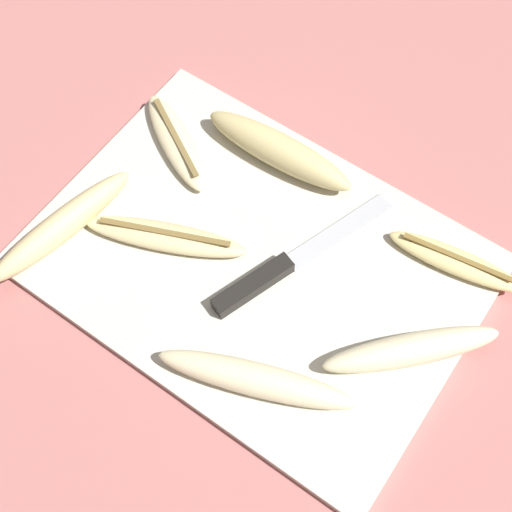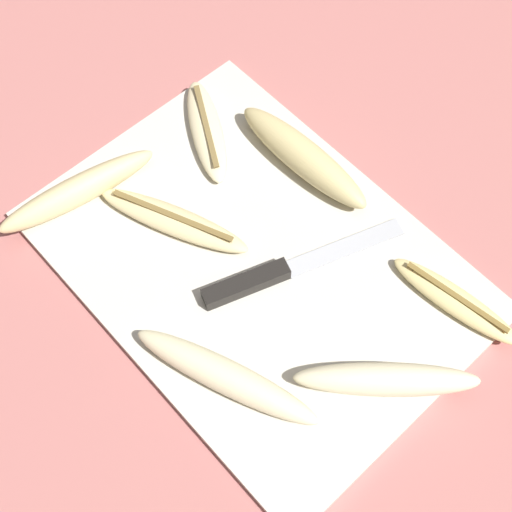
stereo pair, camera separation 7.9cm
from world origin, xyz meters
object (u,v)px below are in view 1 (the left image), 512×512
object	(u,v)px
banana_pale_long	(256,379)
banana_bright_far	(413,347)
banana_ripe_center	(166,237)
knife	(272,274)
banana_cream_curved	(177,142)
banana_spotted_left	(279,150)
banana_golden_short	(455,261)
banana_mellow_near	(62,226)

from	to	relation	value
banana_pale_long	banana_bright_far	bearing A→B (deg)	46.91
banana_ripe_center	banana_pale_long	size ratio (longest dim) A/B	0.90
knife	banana_cream_curved	world-z (taller)	banana_cream_curved
banana_ripe_center	banana_spotted_left	bearing A→B (deg)	76.17
banana_spotted_left	banana_ripe_center	bearing A→B (deg)	-103.83
banana_pale_long	banana_golden_short	xyz separation A→B (m)	(0.10, 0.24, -0.01)
banana_golden_short	banana_cream_curved	xyz separation A→B (m)	(-0.36, -0.05, 0.00)
banana_bright_far	banana_mellow_near	bearing A→B (deg)	-165.68
knife	banana_ripe_center	xyz separation A→B (m)	(-0.12, -0.03, 0.00)
banana_spotted_left	banana_mellow_near	world-z (taller)	banana_spotted_left
banana_golden_short	banana_spotted_left	size ratio (longest dim) A/B	0.81
banana_spotted_left	banana_mellow_near	size ratio (longest dim) A/B	0.99
banana_bright_far	banana_golden_short	bearing A→B (deg)	95.23
banana_pale_long	banana_golden_short	distance (m)	0.26
banana_spotted_left	knife	bearing A→B (deg)	-58.46
banana_golden_short	knife	bearing A→B (deg)	-140.84
banana_bright_far	banana_cream_curved	distance (m)	0.37
banana_pale_long	banana_spotted_left	bearing A→B (deg)	119.64
banana_golden_short	banana_cream_curved	distance (m)	0.36
banana_golden_short	banana_spotted_left	bearing A→B (deg)	178.78
banana_bright_far	banana_ripe_center	bearing A→B (deg)	-171.87
banana_pale_long	banana_cream_curved	world-z (taller)	banana_pale_long
banana_bright_far	knife	bearing A→B (deg)	-176.63
banana_ripe_center	banana_cream_curved	distance (m)	0.13
banana_golden_short	banana_bright_far	size ratio (longest dim) A/B	0.99
banana_spotted_left	banana_bright_far	xyz separation A→B (m)	(0.25, -0.12, -0.00)
knife	banana_spotted_left	size ratio (longest dim) A/B	1.19
banana_pale_long	banana_golden_short	size ratio (longest dim) A/B	1.30
banana_mellow_near	banana_bright_far	world-z (taller)	banana_mellow_near
knife	banana_pale_long	distance (m)	0.13
knife	banana_spotted_left	bearing A→B (deg)	140.50
banana_mellow_near	banana_cream_curved	world-z (taller)	banana_mellow_near
knife	banana_cream_curved	distance (m)	0.21
knife	banana_golden_short	size ratio (longest dim) A/B	1.48
banana_pale_long	banana_mellow_near	size ratio (longest dim) A/B	1.04
banana_pale_long	banana_mellow_near	xyz separation A→B (m)	(-0.28, 0.02, 0.00)
banana_mellow_near	banana_cream_curved	xyz separation A→B (m)	(0.03, 0.17, -0.01)
banana_spotted_left	banana_bright_far	distance (m)	0.28
banana_ripe_center	banana_golden_short	size ratio (longest dim) A/B	1.17
banana_golden_short	banana_cream_curved	world-z (taller)	same
knife	banana_bright_far	world-z (taller)	banana_bright_far
knife	banana_mellow_near	xyz separation A→B (m)	(-0.23, -0.09, 0.01)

